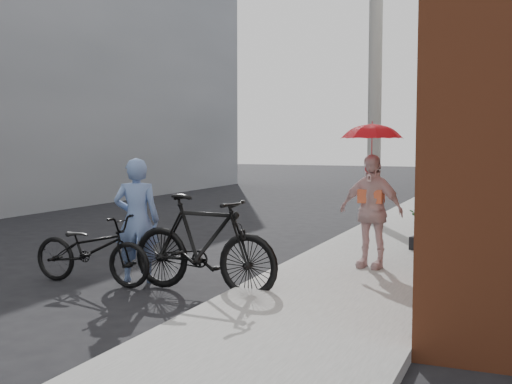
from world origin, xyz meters
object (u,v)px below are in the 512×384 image
Objects in this scene: bike_left at (92,249)px; utility_pole at (375,62)px; bike_right at (203,244)px; planter at (426,243)px; officer at (137,220)px; kimono_woman at (371,211)px.

utility_pole is at bearing -19.42° from bike_left.
bike_right is at bearing -85.93° from bike_left.
bike_right is 5.06× the size of planter.
officer is at bearing -134.10° from planter.
utility_pole is 7.11m from bike_right.
utility_pole is 4.27× the size of officer.
officer reaches higher than bike_right.
bike_right is 4.18m from planter.
kimono_woman is at bearing -105.49° from planter.
bike_right reaches higher than planter.
kimono_woman is at bearing -39.64° from bike_right.
officer is 1.05× the size of kimono_woman.
bike_left is 0.87× the size of bike_right.
utility_pole reaches higher than bike_left.
planter is (2.16, 3.56, -0.38)m from bike_right.
officer is (-1.75, -6.25, -2.68)m from utility_pole.
bike_right is (1.09, -0.21, -0.22)m from officer.
utility_pole reaches higher than planter.
utility_pole is 3.48× the size of bike_right.
utility_pole is 17.62× the size of planter.
bike_left is 5.25m from planter.
bike_right is 1.29× the size of kimono_woman.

